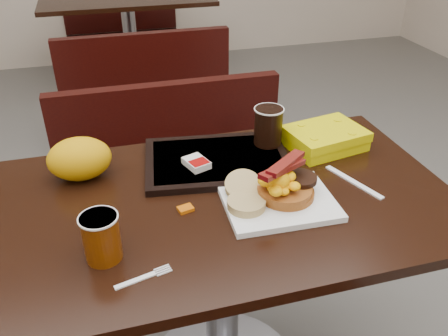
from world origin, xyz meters
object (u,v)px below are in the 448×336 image
object	(u,v)px
knife	(354,182)
table_far	(131,48)
platter	(279,202)
coffee_cup_far	(268,126)
clamshell	(325,138)
paper_bag	(79,159)
coffee_cup_near	(101,238)
table_near	(222,301)
tray	(217,161)
bench_far_s	(143,82)
fork	(135,281)
bench_near_n	(179,182)
bench_far_n	(123,27)
hashbrown_sleeve_left	(196,163)
pancake_stack	(286,190)

from	to	relation	value
knife	table_far	bearing A→B (deg)	168.33
platter	knife	size ratio (longest dim) A/B	1.42
table_far	coffee_cup_far	world-z (taller)	coffee_cup_far
clamshell	paper_bag	size ratio (longest dim) A/B	1.31
platter	coffee_cup_near	bearing A→B (deg)	-167.43
table_near	tray	world-z (taller)	tray
bench_far_s	clamshell	xyz separation A→B (m)	(0.37, -1.72, 0.42)
coffee_cup_near	fork	distance (m)	0.12
bench_near_n	fork	bearing A→B (deg)	-104.78
bench_far_n	knife	distance (m)	3.37
platter	tray	xyz separation A→B (m)	(-0.10, 0.24, 0.00)
paper_bag	bench_far_n	bearing A→B (deg)	83.70
fork	coffee_cup_near	bearing A→B (deg)	107.93
platter	coffee_cup_far	world-z (taller)	coffee_cup_far
fork	bench_far_s	bearing A→B (deg)	69.54
bench_far_s	coffee_cup_far	xyz separation A→B (m)	(0.20, -1.69, 0.47)
paper_bag	hashbrown_sleeve_left	bearing A→B (deg)	-10.46
coffee_cup_near	coffee_cup_far	bearing A→B (deg)	35.60
table_near	bench_far_s	distance (m)	1.90
table_near	pancake_stack	size ratio (longest dim) A/B	8.34
table_far	pancake_stack	world-z (taller)	pancake_stack
tray	bench_near_n	bearing A→B (deg)	101.34
fork	clamshell	size ratio (longest dim) A/B	0.55
knife	table_near	bearing A→B (deg)	-113.65
table_far	tray	bearing A→B (deg)	-89.21
bench_far_s	clamshell	distance (m)	1.81
pancake_stack	hashbrown_sleeve_left	world-z (taller)	pancake_stack
bench_near_n	clamshell	size ratio (longest dim) A/B	4.50
bench_far_n	knife	xyz separation A→B (m)	(0.36, -3.33, 0.39)
bench_far_s	paper_bag	xyz separation A→B (m)	(-0.34, -1.70, 0.45)
platter	coffee_cup_far	bearing A→B (deg)	77.88
bench_near_n	table_far	distance (m)	1.90
table_far	coffee_cup_far	xyz separation A→B (m)	(0.20, -2.39, 0.45)
tray	hashbrown_sleeve_left	world-z (taller)	hashbrown_sleeve_left
platter	knife	bearing A→B (deg)	12.19
bench_far_n	knife	size ratio (longest dim) A/B	5.18
clamshell	paper_bag	xyz separation A→B (m)	(-0.72, 0.02, 0.03)
bench_far_n	bench_near_n	bearing A→B (deg)	-90.00
bench_far_s	fork	distance (m)	2.19
platter	knife	distance (m)	0.24
platter	tray	bearing A→B (deg)	114.25
bench_far_s	coffee_cup_near	size ratio (longest dim) A/B	9.19
table_near	clamshell	bearing A→B (deg)	25.49
pancake_stack	hashbrown_sleeve_left	size ratio (longest dim) A/B	1.96
bench_near_n	knife	bearing A→B (deg)	-63.52
bench_far_s	bench_near_n	bearing A→B (deg)	-90.00
table_far	knife	size ratio (longest dim) A/B	6.22
bench_near_n	paper_bag	bearing A→B (deg)	-124.28
fork	bench_near_n	bearing A→B (deg)	61.36
bench_far_s	knife	size ratio (longest dim) A/B	5.18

